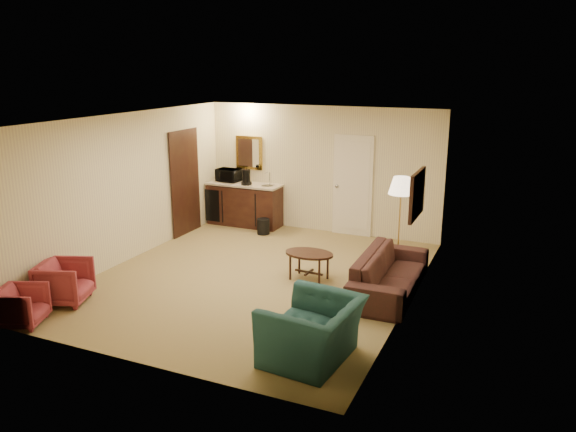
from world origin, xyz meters
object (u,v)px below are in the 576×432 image
microwave (228,174)px  sofa (390,266)px  wetbar_cabinet (245,204)px  floor_lamp (399,223)px  waste_bin (263,226)px  coffee_maker (246,177)px  rose_chair_near (64,280)px  rose_chair_far (21,304)px  teal_armchair (312,321)px  coffee_table (309,266)px

microwave → sofa: bearing=-26.6°
wetbar_cabinet → microwave: (-0.43, 0.07, 0.63)m
floor_lamp → microwave: floor_lamp is taller
waste_bin → coffee_maker: coffee_maker is taller
rose_chair_near → sofa: bearing=-82.5°
wetbar_cabinet → sofa: bearing=-32.7°
rose_chair_far → sofa: bearing=-76.1°
teal_armchair → coffee_table: bearing=-152.2°
floor_lamp → coffee_maker: bearing=161.1°
rose_chair_far → floor_lamp: bearing=-66.5°
coffee_table → floor_lamp: floor_lamp is taller
wetbar_cabinet → sofa: size_ratio=0.76×
coffee_table → floor_lamp: 1.73m
waste_bin → coffee_maker: bearing=147.4°
wetbar_cabinet → coffee_table: 3.48m
sofa → teal_armchair: size_ratio=1.90×
rose_chair_far → coffee_maker: bearing=-27.9°
rose_chair_near → waste_bin: bearing=-35.6°
coffee_table → coffee_maker: (-2.36, 2.34, 0.85)m
coffee_table → floor_lamp: bearing=43.0°
wetbar_cabinet → coffee_maker: size_ratio=5.07×
teal_armchair → coffee_maker: bearing=-139.3°
coffee_table → microwave: size_ratio=1.61×
wetbar_cabinet → floor_lamp: (3.67, -1.32, 0.34)m
rose_chair_near → rose_chair_far: bearing=161.3°
rose_chair_far → rose_chair_near: bearing=-20.2°
rose_chair_far → microwave: size_ratio=1.18×
wetbar_cabinet → rose_chair_far: (-0.45, -5.52, -0.17)m
teal_armchair → waste_bin: 5.17m
teal_armchair → waste_bin: (-2.78, 4.35, -0.33)m
wetbar_cabinet → microwave: 0.76m
coffee_maker → waste_bin: bearing=-27.2°
microwave → rose_chair_near: bearing=-86.5°
sofa → rose_chair_far: (-4.25, -3.08, -0.13)m
wetbar_cabinet → rose_chair_near: size_ratio=2.37×
coffee_maker → coffee_table: bearing=-39.2°
sofa → coffee_table: size_ratio=2.67×
wetbar_cabinet → floor_lamp: bearing=-19.8°
wetbar_cabinet → microwave: size_ratio=3.30×
teal_armchair → rose_chair_near: bearing=-86.0°
rose_chair_far → coffee_maker: size_ratio=1.82×
floor_lamp → waste_bin: (-2.99, 0.86, -0.64)m
floor_lamp → coffee_table: bearing=-137.0°
waste_bin → teal_armchair: bearing=-57.4°
microwave → teal_armchair: bearing=-47.4°
floor_lamp → coffee_maker: 3.77m
teal_armchair → coffee_table: (-0.98, 2.38, -0.26)m
coffee_table → floor_lamp: (1.20, 1.12, 0.57)m
coffee_maker → microwave: bearing=168.1°
waste_bin → microwave: size_ratio=0.65×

